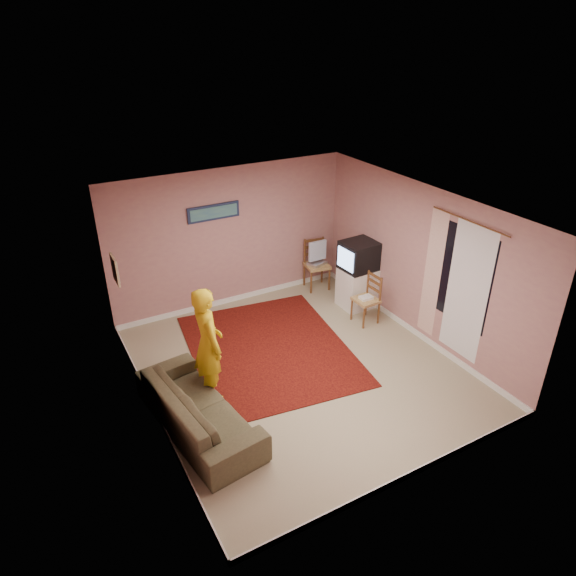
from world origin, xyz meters
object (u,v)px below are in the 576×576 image
crt_tv (359,256)px  sofa (198,408)px  chair_b (366,294)px  tv_cabinet (357,287)px  person (208,344)px  chair_a (317,260)px

crt_tv → sofa: size_ratio=0.30×
chair_b → sofa: chair_b is taller
tv_cabinet → person: (-3.35, -1.12, 0.47)m
person → chair_a: bearing=-54.9°
sofa → person: 0.88m
chair_a → person: size_ratio=0.32×
tv_cabinet → sofa: tv_cabinet is taller
tv_cabinet → chair_a: (-0.26, 0.99, 0.23)m
chair_a → chair_b: 1.55m
chair_b → sofa: bearing=-74.3°
tv_cabinet → person: 3.56m
crt_tv → chair_b: 0.76m
sofa → person: person is taller
crt_tv → tv_cabinet: bearing=-0.0°
chair_b → crt_tv: bearing=157.8°
crt_tv → chair_b: crt_tv is taller
crt_tv → chair_a: crt_tv is taller
tv_cabinet → chair_b: size_ratio=1.57×
tv_cabinet → chair_a: chair_a is taller
tv_cabinet → chair_b: (-0.21, -0.55, 0.17)m
sofa → person: (0.40, 0.57, 0.54)m
chair_b → sofa: (-3.54, -1.13, -0.23)m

